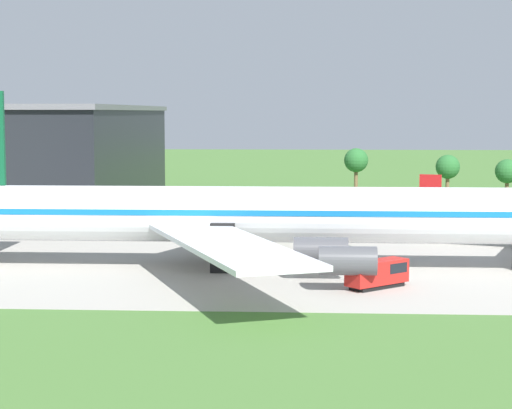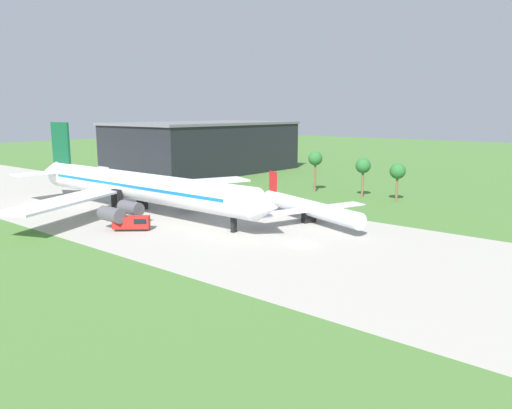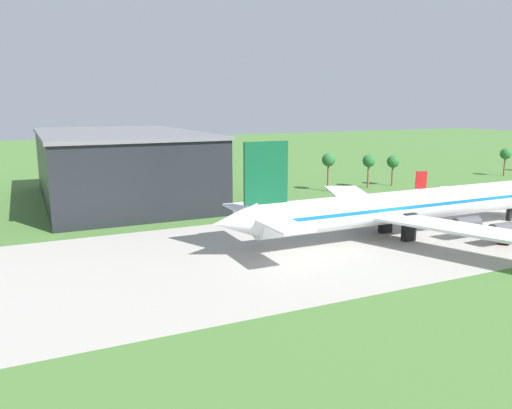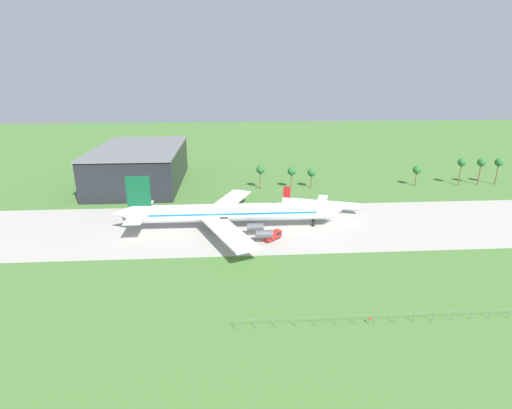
# 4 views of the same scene
# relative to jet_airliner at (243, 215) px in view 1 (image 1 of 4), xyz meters

# --- Properties ---
(jet_airliner) EXTENTS (73.82, 58.66, 17.92)m
(jet_airliner) POSITION_rel_jet_airliner_xyz_m (0.00, 0.00, 0.00)
(jet_airliner) COLOR white
(jet_airliner) RESTS_ON ground_plane
(baggage_tug) EXTENTS (6.00, 5.66, 2.51)m
(baggage_tug) POSITION_rel_jet_airliner_xyz_m (12.96, -10.26, -4.05)
(baggage_tug) COLOR black
(baggage_tug) RESTS_ON ground_plane
(terminal_building) EXTENTS (36.72, 61.20, 16.88)m
(terminal_building) POSITION_rel_jet_airliner_xyz_m (-39.89, 58.49, 3.05)
(terminal_building) COLOR black
(terminal_building) RESTS_ON ground_plane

